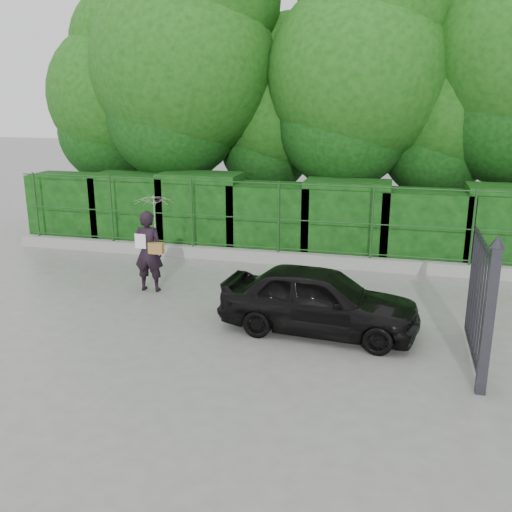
# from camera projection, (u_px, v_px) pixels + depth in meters

# --- Properties ---
(ground) EXTENTS (80.00, 80.00, 0.00)m
(ground) POSITION_uv_depth(u_px,v_px,m) (206.00, 330.00, 10.48)
(ground) COLOR gray
(kerb) EXTENTS (14.00, 0.25, 0.30)m
(kerb) POSITION_uv_depth(u_px,v_px,m) (263.00, 257.00, 14.63)
(kerb) COLOR #9E9E99
(kerb) RESTS_ON ground
(fence) EXTENTS (14.13, 0.06, 1.80)m
(fence) POSITION_uv_depth(u_px,v_px,m) (272.00, 217.00, 14.29)
(fence) COLOR #1C461A
(fence) RESTS_ON kerb
(hedge) EXTENTS (14.20, 1.20, 2.10)m
(hedge) POSITION_uv_depth(u_px,v_px,m) (271.00, 217.00, 15.34)
(hedge) COLOR black
(hedge) RESTS_ON ground
(trees) EXTENTS (17.10, 6.15, 8.08)m
(trees) POSITION_uv_depth(u_px,v_px,m) (329.00, 77.00, 16.15)
(trees) COLOR black
(trees) RESTS_ON ground
(gate) EXTENTS (0.22, 2.33, 2.36)m
(gate) POSITION_uv_depth(u_px,v_px,m) (484.00, 305.00, 8.40)
(gate) COLOR #26262C
(gate) RESTS_ON ground
(woman) EXTENTS (0.91, 0.86, 2.12)m
(woman) POSITION_uv_depth(u_px,v_px,m) (151.00, 232.00, 12.24)
(woman) COLOR black
(woman) RESTS_ON ground
(car) EXTENTS (3.70, 1.78, 1.22)m
(car) POSITION_uv_depth(u_px,v_px,m) (319.00, 300.00, 10.27)
(car) COLOR black
(car) RESTS_ON ground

